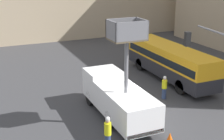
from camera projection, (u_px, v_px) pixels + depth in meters
The scene contains 7 objects.
ground_plane at pixel (129, 116), 20.60m from camera, with size 120.00×120.00×0.00m, color #38383A.
utility_truck at pixel (117, 96), 20.04m from camera, with size 2.35×7.27×6.54m.
city_bus at pixel (170, 60), 26.79m from camera, with size 2.50×10.50×2.95m.
traffic_light_pole at pixel (215, 55), 20.03m from camera, with size 3.51×3.25×5.87m.
road_worker_near_truck at pixel (108, 133), 16.51m from camera, with size 0.38×0.38×1.93m.
road_worker_directing at pixel (164, 87), 23.03m from camera, with size 0.38×0.38×1.78m.
traffic_cone_mid_road at pixel (170, 139), 17.15m from camera, with size 0.63×0.63×0.72m.
Camera 1 is at (-8.51, -16.59, 9.32)m, focal length 50.00 mm.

